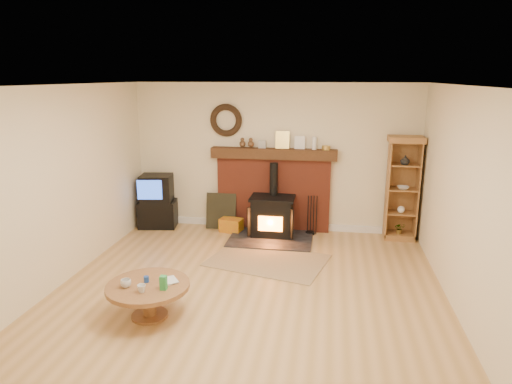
% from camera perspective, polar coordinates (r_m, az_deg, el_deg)
% --- Properties ---
extents(ground, '(5.50, 5.50, 0.00)m').
position_cam_1_polar(ground, '(5.90, -1.25, -12.97)').
color(ground, '#B2874A').
rests_on(ground, ground).
extents(room_shell, '(5.02, 5.52, 2.61)m').
position_cam_1_polar(room_shell, '(5.43, -1.35, 3.82)').
color(room_shell, beige).
rests_on(room_shell, ground).
extents(chimney_breast, '(2.20, 0.22, 1.78)m').
position_cam_1_polar(chimney_breast, '(8.11, 2.19, 0.74)').
color(chimney_breast, brown).
rests_on(chimney_breast, ground).
extents(wood_stove, '(1.40, 1.00, 1.26)m').
position_cam_1_polar(wood_stove, '(7.85, 2.02, -3.23)').
color(wood_stove, black).
rests_on(wood_stove, ground).
extents(area_rug, '(1.91, 1.54, 0.01)m').
position_cam_1_polar(area_rug, '(6.95, 1.45, -8.52)').
color(area_rug, brown).
rests_on(area_rug, ground).
extents(tv_unit, '(0.73, 0.56, 0.97)m').
position_cam_1_polar(tv_unit, '(8.52, -12.24, -1.24)').
color(tv_unit, black).
rests_on(tv_unit, ground).
extents(curio_cabinet, '(0.56, 0.41, 1.75)m').
position_cam_1_polar(curio_cabinet, '(8.01, 17.80, 0.46)').
color(curio_cabinet, olive).
rests_on(curio_cabinet, ground).
extents(firelog_box, '(0.43, 0.33, 0.24)m').
position_cam_1_polar(firelog_box, '(8.16, -3.10, -4.16)').
color(firelog_box, '#C7BC07').
rests_on(firelog_box, ground).
extents(leaning_painting, '(0.55, 0.15, 0.65)m').
position_cam_1_polar(leaning_painting, '(8.28, -4.38, -2.40)').
color(leaning_painting, black).
rests_on(leaning_painting, ground).
extents(fire_tools, '(0.19, 0.16, 0.70)m').
position_cam_1_polar(fire_tools, '(8.07, 6.89, -4.20)').
color(fire_tools, black).
rests_on(fire_tools, ground).
extents(coffee_table, '(0.95, 0.95, 0.57)m').
position_cam_1_polar(coffee_table, '(5.46, -13.35, -11.90)').
color(coffee_table, brown).
rests_on(coffee_table, ground).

